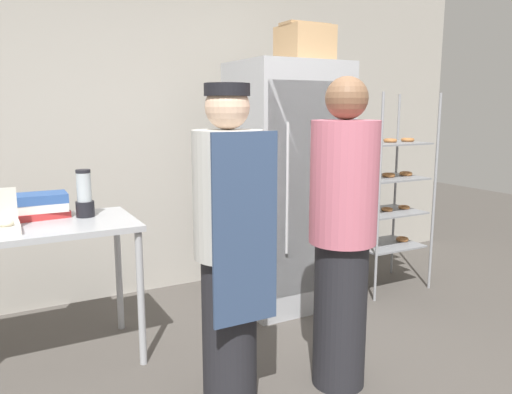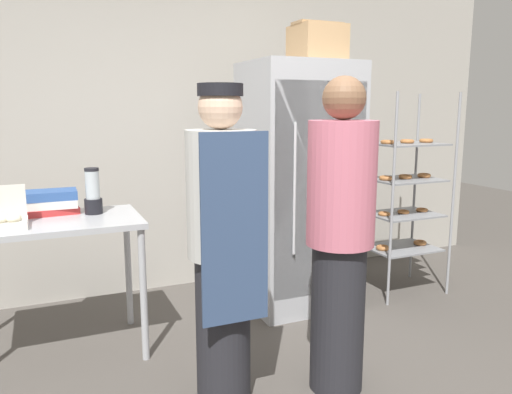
{
  "view_description": "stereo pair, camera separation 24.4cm",
  "coord_description": "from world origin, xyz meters",
  "px_view_note": "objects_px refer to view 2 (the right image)",
  "views": [
    {
      "loc": [
        -1.33,
        -1.73,
        1.56
      ],
      "look_at": [
        0.02,
        0.78,
        1.05
      ],
      "focal_mm": 35.0,
      "sensor_mm": 36.0,
      "label": 1
    },
    {
      "loc": [
        -1.11,
        -1.84,
        1.56
      ],
      "look_at": [
        0.02,
        0.78,
        1.05
      ],
      "focal_mm": 35.0,
      "sensor_mm": 36.0,
      "label": 2
    }
  ],
  "objects_px": {
    "baking_rack": "(404,195)",
    "binder_stack": "(51,202)",
    "donut_box": "(0,221)",
    "person_baker": "(222,245)",
    "blender_pitcher": "(93,194)",
    "cardboard_storage_box": "(317,43)",
    "refrigerator": "(298,187)",
    "person_customer": "(340,236)"
  },
  "relations": [
    {
      "from": "blender_pitcher",
      "to": "cardboard_storage_box",
      "type": "height_order",
      "value": "cardboard_storage_box"
    },
    {
      "from": "donut_box",
      "to": "person_customer",
      "type": "height_order",
      "value": "person_customer"
    },
    {
      "from": "person_baker",
      "to": "person_customer",
      "type": "bearing_deg",
      "value": -10.49
    },
    {
      "from": "baking_rack",
      "to": "blender_pitcher",
      "type": "height_order",
      "value": "baking_rack"
    },
    {
      "from": "donut_box",
      "to": "baking_rack",
      "type": "bearing_deg",
      "value": 3.41
    },
    {
      "from": "baking_rack",
      "to": "binder_stack",
      "type": "relative_size",
      "value": 4.98
    },
    {
      "from": "blender_pitcher",
      "to": "binder_stack",
      "type": "xyz_separation_m",
      "value": [
        -0.25,
        0.1,
        -0.06
      ]
    },
    {
      "from": "refrigerator",
      "to": "donut_box",
      "type": "xyz_separation_m",
      "value": [
        -2.06,
        -0.29,
        -0.02
      ]
    },
    {
      "from": "refrigerator",
      "to": "cardboard_storage_box",
      "type": "distance_m",
      "value": 1.09
    },
    {
      "from": "binder_stack",
      "to": "person_customer",
      "type": "xyz_separation_m",
      "value": [
        1.4,
        -1.23,
        -0.08
      ]
    },
    {
      "from": "blender_pitcher",
      "to": "person_customer",
      "type": "relative_size",
      "value": 0.17
    },
    {
      "from": "baking_rack",
      "to": "binder_stack",
      "type": "height_order",
      "value": "baking_rack"
    },
    {
      "from": "refrigerator",
      "to": "cardboard_storage_box",
      "type": "height_order",
      "value": "cardboard_storage_box"
    },
    {
      "from": "baking_rack",
      "to": "person_customer",
      "type": "height_order",
      "value": "person_customer"
    },
    {
      "from": "donut_box",
      "to": "blender_pitcher",
      "type": "bearing_deg",
      "value": 22.87
    },
    {
      "from": "cardboard_storage_box",
      "to": "refrigerator",
      "type": "bearing_deg",
      "value": 174.34
    },
    {
      "from": "blender_pitcher",
      "to": "person_baker",
      "type": "relative_size",
      "value": 0.18
    },
    {
      "from": "donut_box",
      "to": "person_baker",
      "type": "distance_m",
      "value": 1.32
    },
    {
      "from": "binder_stack",
      "to": "donut_box",
      "type": "bearing_deg",
      "value": -130.38
    },
    {
      "from": "donut_box",
      "to": "blender_pitcher",
      "type": "distance_m",
      "value": 0.58
    },
    {
      "from": "binder_stack",
      "to": "cardboard_storage_box",
      "type": "height_order",
      "value": "cardboard_storage_box"
    },
    {
      "from": "refrigerator",
      "to": "blender_pitcher",
      "type": "relative_size",
      "value": 6.34
    },
    {
      "from": "refrigerator",
      "to": "donut_box",
      "type": "bearing_deg",
      "value": -172.05
    },
    {
      "from": "person_customer",
      "to": "cardboard_storage_box",
      "type": "bearing_deg",
      "value": 66.29
    },
    {
      "from": "donut_box",
      "to": "person_customer",
      "type": "relative_size",
      "value": 0.16
    },
    {
      "from": "donut_box",
      "to": "binder_stack",
      "type": "bearing_deg",
      "value": 49.62
    },
    {
      "from": "baking_rack",
      "to": "person_baker",
      "type": "height_order",
      "value": "baking_rack"
    },
    {
      "from": "person_baker",
      "to": "donut_box",
      "type": "bearing_deg",
      "value": 143.42
    },
    {
      "from": "baking_rack",
      "to": "binder_stack",
      "type": "xyz_separation_m",
      "value": [
        -2.73,
        0.15,
        0.12
      ]
    },
    {
      "from": "refrigerator",
      "to": "person_customer",
      "type": "bearing_deg",
      "value": -107.83
    },
    {
      "from": "baking_rack",
      "to": "cardboard_storage_box",
      "type": "xyz_separation_m",
      "value": [
        -0.82,
        0.1,
        1.2
      ]
    },
    {
      "from": "blender_pitcher",
      "to": "cardboard_storage_box",
      "type": "relative_size",
      "value": 0.83
    },
    {
      "from": "binder_stack",
      "to": "cardboard_storage_box",
      "type": "relative_size",
      "value": 0.94
    },
    {
      "from": "cardboard_storage_box",
      "to": "person_baker",
      "type": "xyz_separation_m",
      "value": [
        -1.14,
        -1.06,
        -1.16
      ]
    },
    {
      "from": "donut_box",
      "to": "person_baker",
      "type": "relative_size",
      "value": 0.17
    },
    {
      "from": "baking_rack",
      "to": "person_customer",
      "type": "distance_m",
      "value": 1.71
    },
    {
      "from": "refrigerator",
      "to": "blender_pitcher",
      "type": "height_order",
      "value": "refrigerator"
    },
    {
      "from": "person_baker",
      "to": "person_customer",
      "type": "distance_m",
      "value": 0.64
    },
    {
      "from": "blender_pitcher",
      "to": "donut_box",
      "type": "bearing_deg",
      "value": -157.13
    },
    {
      "from": "baking_rack",
      "to": "cardboard_storage_box",
      "type": "height_order",
      "value": "cardboard_storage_box"
    },
    {
      "from": "blender_pitcher",
      "to": "person_customer",
      "type": "xyz_separation_m",
      "value": [
        1.15,
        -1.12,
        -0.13
      ]
    },
    {
      "from": "binder_stack",
      "to": "cardboard_storage_box",
      "type": "xyz_separation_m",
      "value": [
        1.92,
        -0.05,
        1.08
      ]
    }
  ]
}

